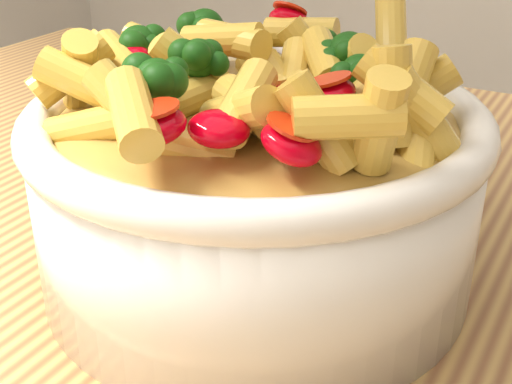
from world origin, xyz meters
The scene contains 3 objects.
table centered at (0.00, 0.00, 0.80)m, with size 1.20×0.80×0.90m.
serving_bowl centered at (-0.02, -0.06, 0.96)m, with size 0.28×0.28×0.12m.
pasta_salad centered at (-0.02, -0.06, 1.03)m, with size 0.22×0.22×0.05m.
Camera 1 is at (0.17, -0.40, 1.15)m, focal length 50.00 mm.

